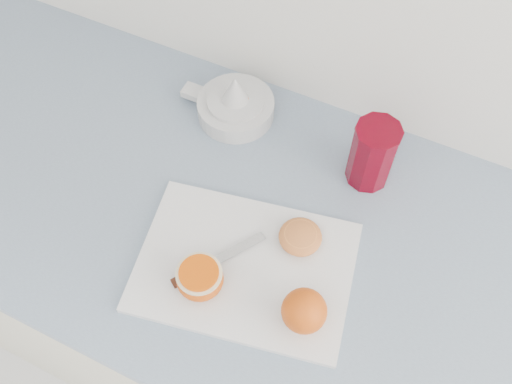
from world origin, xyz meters
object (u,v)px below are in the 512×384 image
citrus_juicer (235,105)px  red_tumbler (372,156)px  half_orange (200,278)px  counter (291,327)px  cutting_board (245,267)px

citrus_juicer → red_tumbler: red_tumbler is taller
half_orange → red_tumbler: size_ratio=0.57×
counter → half_orange: bearing=-128.2°
red_tumbler → citrus_juicer: bearing=174.7°
red_tumbler → cutting_board: bearing=-114.3°
half_orange → cutting_board: bearing=51.1°
counter → half_orange: half_orange is taller
cutting_board → counter: bearing=52.2°
half_orange → red_tumbler: red_tumbler is taller
citrus_juicer → red_tumbler: (0.28, -0.03, 0.03)m
counter → citrus_juicer: size_ratio=12.13×
counter → citrus_juicer: citrus_juicer is taller
cutting_board → citrus_juicer: 0.33m
counter → citrus_juicer: bearing=139.6°
half_orange → citrus_juicer: citrus_juicer is taller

